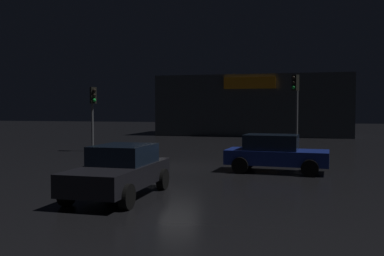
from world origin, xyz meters
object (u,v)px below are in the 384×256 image
object	(u,v)px
traffic_signal_main	(296,96)
car_far	(120,170)
traffic_signal_opposite	(93,104)
store_building	(254,106)
car_near	(275,153)

from	to	relation	value
traffic_signal_main	car_far	world-z (taller)	traffic_signal_main
traffic_signal_main	traffic_signal_opposite	size ratio (longest dim) A/B	1.16
store_building	traffic_signal_opposite	distance (m)	20.25
store_building	traffic_signal_opposite	world-z (taller)	store_building
traffic_signal_opposite	car_near	distance (m)	12.37
store_building	car_near	distance (m)	24.83
store_building	car_far	size ratio (longest dim) A/B	4.21
traffic_signal_main	traffic_signal_opposite	world-z (taller)	traffic_signal_main
traffic_signal_main	traffic_signal_opposite	xyz separation A→B (m)	(-11.50, -1.42, -0.44)
traffic_signal_main	store_building	bearing A→B (deg)	103.19
car_near	car_far	bearing A→B (deg)	-124.50
store_building	traffic_signal_main	bearing A→B (deg)	-76.81
car_near	car_far	size ratio (longest dim) A/B	0.97
store_building	car_far	world-z (taller)	store_building
traffic_signal_opposite	car_near	world-z (taller)	traffic_signal_opposite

